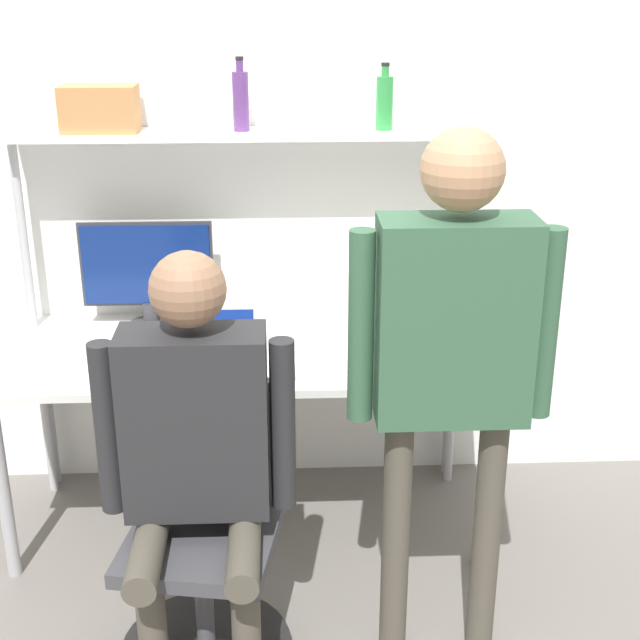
# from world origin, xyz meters

# --- Properties ---
(ground_plane) EXTENTS (12.00, 12.00, 0.00)m
(ground_plane) POSITION_xyz_m (0.00, 0.00, 0.00)
(ground_plane) COLOR slate
(wall_back) EXTENTS (8.00, 0.06, 2.70)m
(wall_back) POSITION_xyz_m (0.00, 0.84, 1.35)
(wall_back) COLOR white
(wall_back) RESTS_ON ground_plane
(desk) EXTENTS (1.89, 0.79, 0.77)m
(desk) POSITION_xyz_m (0.00, 0.41, 0.70)
(desk) COLOR silver
(desk) RESTS_ON ground_plane
(shelf_unit) EXTENTS (1.79, 0.23, 1.56)m
(shelf_unit) POSITION_xyz_m (0.00, 0.68, 1.33)
(shelf_unit) COLOR white
(shelf_unit) RESTS_ON ground_plane
(monitor) EXTENTS (0.53, 0.18, 0.44)m
(monitor) POSITION_xyz_m (-0.40, 0.68, 1.01)
(monitor) COLOR #333338
(monitor) RESTS_ON desk
(laptop) EXTENTS (0.34, 0.21, 0.21)m
(laptop) POSITION_xyz_m (-0.11, 0.26, 0.83)
(laptop) COLOR silver
(laptop) RESTS_ON desk
(cell_phone) EXTENTS (0.07, 0.15, 0.01)m
(cell_phone) POSITION_xyz_m (0.15, 0.18, 0.78)
(cell_phone) COLOR black
(cell_phone) RESTS_ON desk
(office_chair) EXTENTS (0.56, 0.56, 0.93)m
(office_chair) POSITION_xyz_m (-0.12, -0.37, 0.29)
(office_chair) COLOR black
(office_chair) RESTS_ON ground_plane
(person_seated) EXTENTS (0.60, 0.47, 1.40)m
(person_seated) POSITION_xyz_m (-0.12, -0.41, 0.83)
(person_seated) COLOR #4C473D
(person_seated) RESTS_ON ground_plane
(person_standing) EXTENTS (0.62, 0.24, 1.74)m
(person_standing) POSITION_xyz_m (0.64, -0.37, 1.13)
(person_standing) COLOR #4C473D
(person_standing) RESTS_ON ground_plane
(bottle_purple) EXTENTS (0.06, 0.06, 0.28)m
(bottle_purple) POSITION_xyz_m (-0.00, 0.68, 1.68)
(bottle_purple) COLOR #593372
(bottle_purple) RESTS_ON shelf_unit
(bottle_green) EXTENTS (0.07, 0.07, 0.25)m
(bottle_green) POSITION_xyz_m (0.55, 0.68, 1.67)
(bottle_green) COLOR #2D8C3F
(bottle_green) RESTS_ON shelf_unit
(storage_box) EXTENTS (0.28, 0.17, 0.17)m
(storage_box) POSITION_xyz_m (-0.53, 0.68, 1.65)
(storage_box) COLOR #B27A47
(storage_box) RESTS_ON shelf_unit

